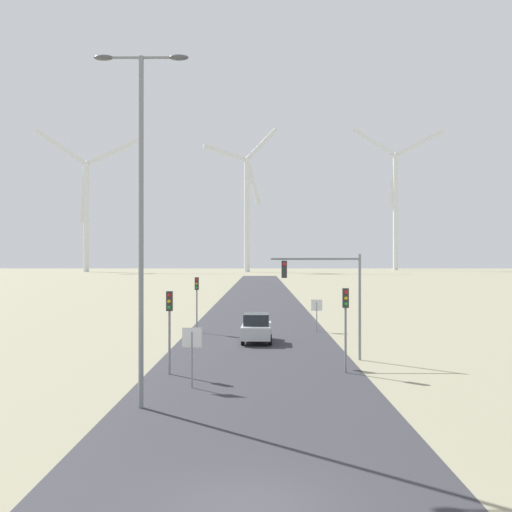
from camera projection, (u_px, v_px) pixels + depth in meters
name	position (u px, v px, depth m)	size (l,w,h in m)	color
ground_plane	(250.00, 508.00, 12.64)	(600.00, 600.00, 0.00)	gray
road_surface	(258.00, 310.00, 60.64)	(10.00, 240.00, 0.01)	#2D2D33
streetlamp	(141.00, 193.00, 21.20)	(3.38, 0.32, 12.53)	gray
stop_sign_near	(192.00, 346.00, 24.41)	(0.81, 0.07, 2.46)	gray
stop_sign_far	(317.00, 309.00, 43.24)	(0.81, 0.07, 2.31)	gray
traffic_light_post_near_left	(169.00, 313.00, 27.27)	(0.28, 0.33, 3.79)	gray
traffic_light_post_near_right	(346.00, 311.00, 27.63)	(0.28, 0.33, 3.91)	gray
traffic_light_post_mid_left	(197.00, 292.00, 42.63)	(0.28, 0.34, 3.94)	gray
traffic_light_mast_overhead	(327.00, 284.00, 31.14)	(4.70, 0.35, 5.52)	gray
car_approaching	(257.00, 328.00, 37.65)	(1.91, 4.15, 1.83)	#B7BCC1
wind_turbine_far_left	(86.00, 203.00, 235.54)	(40.48, 7.06, 56.07)	silver
wind_turbine_left	(247.00, 203.00, 231.14)	(28.76, 11.98, 56.96)	silver
wind_turbine_center	(395.00, 199.00, 270.27)	(39.31, 13.37, 65.93)	silver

